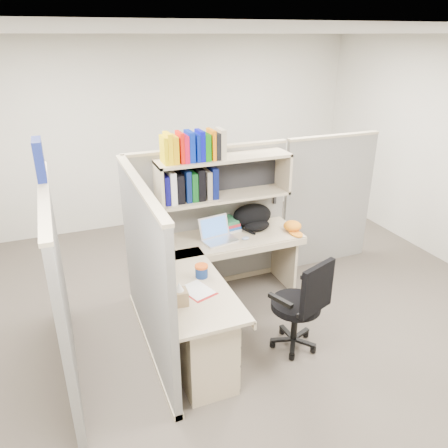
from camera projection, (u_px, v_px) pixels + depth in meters
name	position (u px, v px, depth m)	size (l,w,h in m)	color
ground	(241.00, 326.00, 4.37)	(6.00, 6.00, 0.00)	#3B362D
room_shell	(243.00, 171.00, 3.73)	(6.00, 6.00, 6.00)	#B9B6A7
cubicle	(189.00, 232.00, 4.27)	(3.79, 1.84, 1.95)	#5F5E5A
desk	(212.00, 314.00, 3.82)	(1.74, 1.75, 0.73)	tan
laptop	(220.00, 230.00, 4.45)	(0.34, 0.34, 0.24)	silver
backpack	(254.00, 217.00, 4.75)	(0.44, 0.34, 0.26)	black
orange_cap	(292.00, 226.00, 4.73)	(0.20, 0.23, 0.11)	orange
snack_canister	(201.00, 271.00, 3.82)	(0.12, 0.12, 0.11)	navy
tissue_box	(179.00, 293.00, 3.42)	(0.12, 0.12, 0.20)	#8F7551
mouse	(246.00, 238.00, 4.53)	(0.08, 0.05, 0.03)	#8093B6
paper_cup	(209.00, 230.00, 4.63)	(0.07, 0.07, 0.10)	silver
book_stack	(229.00, 224.00, 4.76)	(0.18, 0.25, 0.12)	gray
loose_paper	(197.00, 290.00, 3.64)	(0.20, 0.27, 0.00)	white
task_chair	(299.00, 318.00, 3.94)	(0.55, 0.51, 0.95)	black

